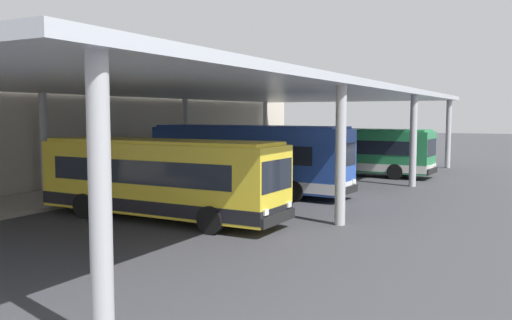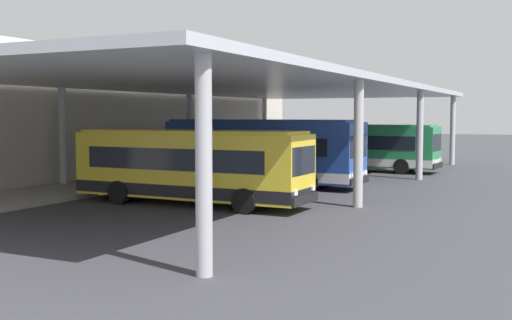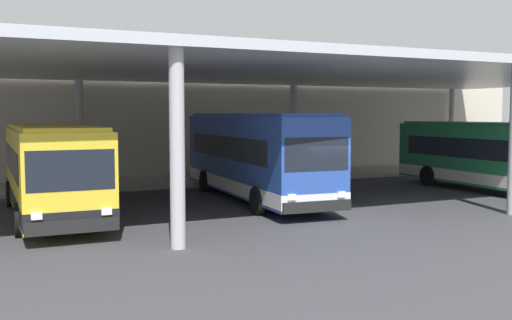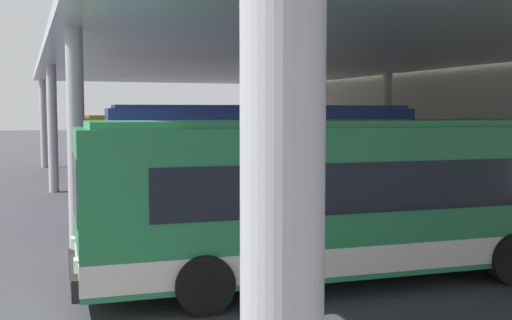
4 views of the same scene
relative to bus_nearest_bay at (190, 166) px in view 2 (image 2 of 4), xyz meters
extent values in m
plane|color=#3D3D42|center=(8.61, -4.11, -1.66)|extent=(200.00, 200.00, 0.00)
cube|color=#A39E93|center=(8.61, 7.64, -1.57)|extent=(42.00, 4.50, 0.18)
cube|color=beige|center=(8.61, 10.89, 2.14)|extent=(48.00, 1.60, 7.60)
cube|color=silver|center=(8.61, 1.39, 3.74)|extent=(40.00, 17.00, 0.30)
cylinder|color=#B2B2B7|center=(-9.89, -6.61, 0.97)|extent=(0.40, 0.40, 5.25)
cylinder|color=#B2B2B7|center=(2.44, -6.61, 0.97)|extent=(0.40, 0.40, 5.25)
cylinder|color=#B2B2B7|center=(2.44, 9.39, 0.97)|extent=(0.40, 0.40, 5.25)
cylinder|color=#B2B2B7|center=(14.78, -6.61, 0.97)|extent=(0.40, 0.40, 5.25)
cylinder|color=#B2B2B7|center=(14.78, 9.39, 0.97)|extent=(0.40, 0.40, 5.25)
cylinder|color=#B2B2B7|center=(27.11, -6.61, 0.97)|extent=(0.40, 0.40, 5.25)
cylinder|color=#B2B2B7|center=(27.11, 9.39, 0.97)|extent=(0.40, 0.40, 5.25)
cube|color=yellow|center=(0.00, 0.00, 0.04)|extent=(2.59, 10.42, 2.70)
cube|color=black|center=(0.00, 0.00, -0.96)|extent=(2.61, 10.44, 0.50)
cube|color=black|center=(0.00, 0.15, 0.34)|extent=(2.62, 8.55, 0.90)
cube|color=black|center=(-0.05, -5.15, 0.39)|extent=(2.30, 0.14, 1.10)
cube|color=black|center=(-0.05, -5.24, -1.11)|extent=(2.45, 0.18, 0.36)
cube|color=yellow|center=(0.00, 0.00, 1.45)|extent=(2.39, 10.00, 0.12)
cube|color=yellow|center=(-0.05, -5.12, 1.21)|extent=(1.75, 0.14, 0.28)
cube|color=white|center=(-0.95, -5.22, -0.76)|extent=(0.28, 0.08, 0.20)
cube|color=white|center=(0.85, -5.24, -0.76)|extent=(0.28, 0.08, 0.20)
cylinder|color=black|center=(-1.25, -3.21, -1.16)|extent=(0.29, 1.00, 1.00)
cylinder|color=black|center=(1.20, -3.24, -1.16)|extent=(0.29, 1.00, 1.00)
cylinder|color=black|center=(-1.20, 2.87, -1.16)|extent=(0.29, 1.00, 1.00)
cylinder|color=black|center=(1.25, 2.85, -1.16)|extent=(0.29, 1.00, 1.00)
cube|color=#284CA8|center=(8.04, 0.53, 0.24)|extent=(3.29, 11.35, 3.10)
cube|color=silver|center=(8.04, 0.53, -0.96)|extent=(3.31, 11.37, 0.50)
cube|color=black|center=(8.05, 0.68, 0.54)|extent=(3.19, 9.34, 0.90)
cube|color=black|center=(7.65, -5.00, 0.59)|extent=(2.30, 0.28, 1.10)
cube|color=black|center=(7.64, -5.09, -1.11)|extent=(2.46, 0.33, 0.36)
cube|color=#2A50B0|center=(8.04, 0.53, 1.85)|extent=(3.06, 10.89, 0.12)
cube|color=yellow|center=(7.65, -4.97, 1.61)|extent=(1.75, 0.24, 0.28)
cube|color=white|center=(6.75, -5.02, -0.76)|extent=(0.28, 0.10, 0.20)
cube|color=white|center=(8.54, -5.15, -0.76)|extent=(0.28, 0.10, 0.20)
cylinder|color=black|center=(6.57, -2.84, -1.16)|extent=(0.35, 1.02, 1.00)
cylinder|color=black|center=(9.02, -3.02, -1.16)|extent=(0.35, 1.02, 1.00)
cylinder|color=black|center=(7.04, 3.69, -1.16)|extent=(0.35, 1.02, 1.00)
cylinder|color=black|center=(9.48, 3.52, -1.16)|extent=(0.35, 1.02, 1.00)
cube|color=#28844C|center=(18.93, -1.75, 0.04)|extent=(2.97, 10.50, 2.70)
cube|color=white|center=(18.93, -1.75, -0.96)|extent=(2.99, 10.52, 0.50)
cube|color=black|center=(18.94, -1.60, 0.34)|extent=(2.92, 8.63, 0.90)
cube|color=black|center=(18.70, -6.89, 0.39)|extent=(2.30, 0.22, 1.10)
cube|color=black|center=(18.69, -6.98, -1.11)|extent=(2.45, 0.27, 0.36)
cube|color=#2A8B50|center=(18.93, -1.75, 1.45)|extent=(2.75, 10.08, 0.12)
cube|color=yellow|center=(18.70, -6.86, 1.21)|extent=(1.75, 0.20, 0.28)
cube|color=white|center=(17.80, -6.93, -0.76)|extent=(0.28, 0.09, 0.20)
cube|color=white|center=(19.59, -7.01, -0.76)|extent=(0.28, 0.09, 0.20)
cylinder|color=black|center=(17.56, -4.91, -1.16)|extent=(0.32, 1.01, 1.00)
cylinder|color=black|center=(20.01, -5.02, -1.16)|extent=(0.32, 1.01, 1.00)
cylinder|color=black|center=(17.84, 1.17, -1.16)|extent=(0.32, 1.01, 1.00)
cylinder|color=black|center=(20.28, 1.06, -1.16)|extent=(0.32, 1.01, 1.00)
cube|color=brown|center=(9.61, 7.64, -1.03)|extent=(1.80, 0.44, 0.08)
cube|color=brown|center=(9.61, 7.84, -0.78)|extent=(1.80, 0.06, 0.44)
cube|color=#2D2D33|center=(8.91, 7.64, -1.25)|extent=(0.10, 0.36, 0.45)
cube|color=#2D2D33|center=(10.31, 7.64, -1.25)|extent=(0.10, 0.36, 0.45)
cylinder|color=#B2B2B7|center=(11.26, 6.84, 0.12)|extent=(0.12, 0.12, 3.20)
cube|color=#285199|center=(11.26, 6.82, 0.51)|extent=(0.70, 0.04, 1.80)
camera|label=1|loc=(-16.76, -13.41, 2.51)|focal=37.91mm
camera|label=2|loc=(-22.31, -14.07, 2.14)|focal=43.57mm
camera|label=3|loc=(-2.28, -21.41, 1.90)|focal=41.45mm
camera|label=4|loc=(29.81, -7.74, 1.67)|focal=44.25mm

